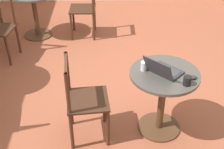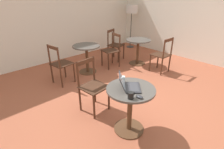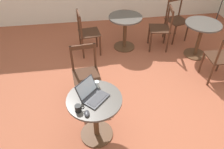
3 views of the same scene
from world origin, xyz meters
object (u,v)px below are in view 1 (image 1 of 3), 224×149
chair_far_right (0,28)px  laptop (163,70)px  mug (187,80)px  chair_near_back (83,100)px  cafe_table_mid (34,6)px  chair_mid_front (85,9)px  mouse (192,77)px  cafe_table_near (163,90)px  drinking_glass (144,66)px

chair_far_right → laptop: laptop is taller
mug → chair_near_back: bearing=83.4°
cafe_table_mid → chair_mid_front: 0.81m
chair_near_back → laptop: 0.84m
mouse → mug: bearing=143.5°
cafe_table_mid → mouse: bearing=-140.6°
cafe_table_mid → laptop: (-2.25, -1.67, 0.25)m
chair_mid_front → mug: bearing=-156.5°
mug → laptop: bearing=46.5°
chair_near_back → chair_mid_front: same height
chair_near_back → mouse: (-0.02, -1.03, 0.28)m
cafe_table_near → laptop: (-0.01, 0.02, 0.25)m
cafe_table_mid → chair_far_right: bearing=151.2°
drinking_glass → chair_mid_front: bearing=17.4°
cafe_table_near → chair_near_back: (-0.08, 0.80, -0.05)m
cafe_table_mid → mug: size_ratio=6.46×
cafe_table_near → cafe_table_mid: same height
drinking_glass → cafe_table_mid: bearing=34.3°
cafe_table_near → chair_near_back: size_ratio=0.79×
laptop → mug: laptop is taller
cafe_table_near → cafe_table_mid: (2.24, 1.69, 0.00)m
cafe_table_mid → drinking_glass: (-2.19, -1.49, 0.25)m
cafe_table_near → chair_near_back: 0.80m
cafe_table_near → mug: 0.36m
cafe_table_mid → chair_far_right: chair_far_right is taller
cafe_table_near → mouse: 0.34m
cafe_table_near → chair_mid_front: (2.23, 0.89, -0.05)m
cafe_table_mid → chair_near_back: size_ratio=0.79×
cafe_table_mid → laptop: bearing=-143.4°
chair_far_right → mug: 2.85m
chair_far_right → cafe_table_near: bearing=-127.1°
laptop → mug: 0.26m
chair_near_back → mug: (-0.11, -0.96, 0.31)m
chair_mid_front → chair_far_right: same height
mouse → mug: size_ratio=0.89×
chair_far_right → mouse: bearing=-125.9°
cafe_table_mid → chair_mid_front: size_ratio=0.79×
cafe_table_near → laptop: laptop is taller
cafe_table_near → chair_far_right: bearing=52.9°
cafe_table_near → drinking_glass: (0.05, 0.20, 0.25)m
chair_mid_front → mouse: (-2.33, -1.12, 0.28)m
laptop → drinking_glass: size_ratio=4.48×
cafe_table_near → mouse: bearing=-113.5°
laptop → drinking_glass: 0.19m
chair_mid_front → mug: (-2.42, -1.05, 0.31)m
cafe_table_mid → chair_near_back: 2.49m
chair_near_back → cafe_table_near: bearing=-84.3°
chair_near_back → chair_mid_front: (2.31, 0.09, 0.00)m
cafe_table_near → cafe_table_mid: bearing=37.1°
chair_near_back → laptop: laptop is taller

